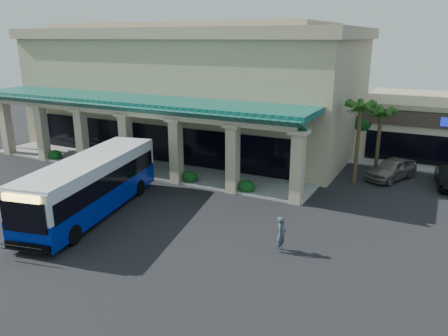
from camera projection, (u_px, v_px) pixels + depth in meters
The scene contains 10 objects.
ground at pixel (172, 214), 26.04m from camera, with size 110.00×110.00×0.00m, color black.
main_building at pixel (193, 86), 41.54m from camera, with size 30.80×14.80×11.35m, color tan, non-canonical shape.
arcade at pixel (134, 133), 34.51m from camera, with size 30.00×6.20×5.70m, color #0C4A42, non-canonical shape.
palm_0 at pixel (358, 138), 30.75m from camera, with size 2.40×2.40×6.60m, color #1C4412, non-canonical shape.
palm_1 at pixel (379, 137), 32.99m from camera, with size 2.40×2.40×5.80m, color #1C4412, non-canonical shape.
palm_2 at pixel (7, 116), 40.52m from camera, with size 2.40×2.40×6.20m, color #1C4412, non-canonical shape.
broadleaf_tree at pixel (363, 129), 38.27m from camera, with size 2.60×2.60×4.81m, color #0D3D11, non-canonical shape.
transit_bus at pixel (92, 186), 25.81m from camera, with size 2.82×12.13×3.39m, color #031DA0, non-canonical shape.
pedestrian at pixel (281, 234), 21.36m from camera, with size 0.66×0.43×1.80m, color #394554.
car_silver at pixel (391, 169), 32.34m from camera, with size 1.87×4.65×1.59m, color slate.
Camera 1 is at (13.79, -20.06, 10.15)m, focal length 35.00 mm.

